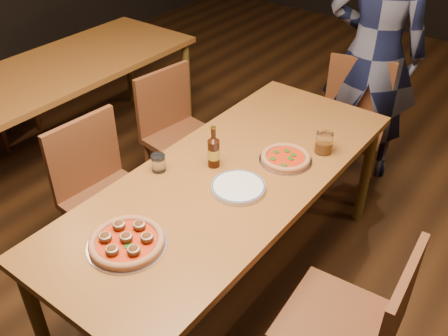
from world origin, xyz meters
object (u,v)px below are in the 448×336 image
Objects in this scene: table_main at (230,187)px; diner at (374,53)px; beer_bottle at (214,152)px; pizza_meatball at (127,241)px; chair_main_sw at (185,139)px; pizza_margherita at (286,158)px; chair_main_e at (338,322)px; water_glass at (158,163)px; chair_end at (349,129)px; amber_glass at (324,143)px; chair_main_nw at (113,201)px; table_left at (59,76)px; plate_stack at (238,187)px.

table_main is 1.51m from diner.
pizza_meatball is at bearing -84.04° from beer_bottle.
chair_main_sw is 3.44× the size of pizza_margherita.
water_glass is at bearing -98.11° from chair_main_e.
chair_main_sw is 4.26× the size of beer_bottle.
pizza_meatball is at bearing -102.04° from pizza_margherita.
chair_end is 8.39× the size of amber_glass.
table_main is 7.57× the size of pizza_margherita.
chair_main_nw is at bearing -93.71° from chair_main_e.
chair_end is 0.99m from pizza_margherita.
table_main is 1.00× the size of table_left.
diner reaches higher than table_left.
diner reaches higher than chair_main_sw.
chair_end is at bearing 80.66° from beer_bottle.
pizza_margherita is 0.34m from plate_stack.
chair_main_nw is at bearing -129.02° from chair_end.
water_glass is at bearing -140.25° from chair_main_sw.
beer_bottle is (-0.20, -1.19, 0.37)m from chair_end.
water_glass reaches higher than pizza_meatball.
beer_bottle reaches higher than table_main.
chair_end is at bearing 93.81° from pizza_margherita.
chair_end is at bearing 102.86° from amber_glass.
water_glass is at bearing -70.40° from chair_main_nw.
chair_main_nw reaches higher than table_main.
table_main is at bearing 85.94° from pizza_meatball.
table_left is 2.01m from chair_end.
amber_glass is (0.17, -0.76, 0.34)m from chair_end.
plate_stack is 1.57m from diner.
chair_main_e is at bearing -55.75° from amber_glass.
beer_bottle is at bearing -119.80° from chair_main_sw.
plate_stack is at bearing -22.08° from beer_bottle.
table_left is 1.90m from pizza_meatball.
chair_main_nw reaches higher than pizza_meatball.
chair_main_nw reaches higher than chair_main_sw.
plate_stack is at bearing 15.09° from water_glass.
amber_glass is at bearing 72.79° from plate_stack.
chair_main_e is 10.85× the size of water_glass.
chair_main_sw reaches higher than amber_glass.
chair_main_sw is 0.99× the size of chair_end.
chair_main_e is 1.91m from diner.
chair_end reaches higher than table_main.
pizza_margherita is at bearing 44.56° from water_glass.
pizza_margherita is 1.24× the size of beer_bottle.
beer_bottle is (-0.21, 0.08, 0.06)m from plate_stack.
chair_main_nw is 1.92m from diner.
beer_bottle is (-0.11, 0.02, 0.15)m from table_main.
beer_bottle is at bearing 171.99° from table_main.
beer_bottle is at bearing -10.15° from table_left.
chair_main_e is 0.92m from pizza_meatball.
beer_bottle reaches higher than pizza_margherita.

